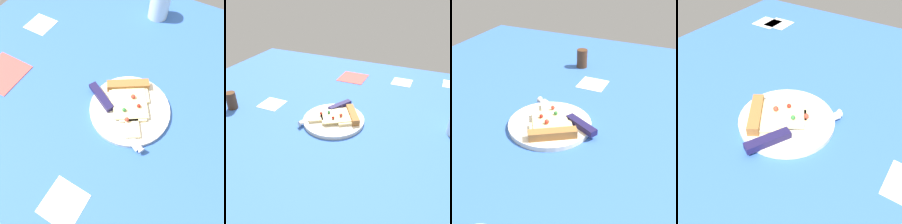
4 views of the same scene
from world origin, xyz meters
The scene contains 4 objects.
ground_plane centered at (-0.04, 0.00, -1.50)cm, with size 134.25×134.25×3.00cm.
plate centered at (-9.10, -1.27, 0.65)cm, with size 22.17×22.17×1.29cm, color silver.
pizza_slice centered at (-11.27, -2.66, 2.09)cm, with size 18.86×15.94×2.53cm.
knife centered at (-5.82, -5.74, 1.90)cm, with size 13.04×22.21×2.45cm.
Camera 4 is at (15.84, -37.14, 41.37)cm, focal length 41.23 mm.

